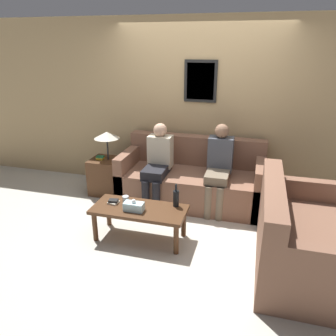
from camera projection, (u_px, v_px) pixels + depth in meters
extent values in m
plane|color=beige|center=(183.00, 217.00, 4.47)|extent=(16.00, 16.00, 0.00)
cube|color=tan|center=(200.00, 108.00, 4.93)|extent=(9.00, 0.06, 2.60)
cube|color=black|center=(200.00, 81.00, 4.75)|extent=(0.48, 0.02, 0.60)
cube|color=silver|center=(200.00, 81.00, 4.74)|extent=(0.40, 0.01, 0.52)
cube|color=brown|center=(191.00, 187.00, 4.83)|extent=(2.06, 0.92, 0.47)
cube|color=brown|center=(197.00, 150.00, 4.99)|extent=(2.06, 0.20, 0.44)
cube|color=brown|center=(130.00, 173.00, 5.02)|extent=(0.14, 0.92, 0.72)
cube|color=brown|center=(259.00, 186.00, 4.54)|extent=(0.14, 0.92, 0.72)
cube|color=brown|center=(304.00, 248.00, 3.39)|extent=(0.92, 1.57, 0.47)
cube|color=brown|center=(272.00, 204.00, 3.32)|extent=(0.20, 1.57, 0.44)
cube|color=brown|center=(315.00, 284.00, 2.70)|extent=(0.92, 0.14, 0.72)
cube|color=brown|center=(299.00, 206.00, 3.99)|extent=(0.92, 0.14, 0.72)
cube|color=#4C2D19|center=(139.00, 209.00, 3.85)|extent=(1.12, 0.49, 0.04)
cylinder|color=#4C2D19|center=(95.00, 227.00, 3.88)|extent=(0.06, 0.06, 0.37)
cylinder|color=#4C2D19|center=(176.00, 239.00, 3.64)|extent=(0.06, 0.06, 0.37)
cylinder|color=#4C2D19|center=(109.00, 212.00, 4.22)|extent=(0.06, 0.06, 0.37)
cylinder|color=#4C2D19|center=(184.00, 223.00, 3.97)|extent=(0.06, 0.06, 0.37)
cube|color=#4C2D19|center=(106.00, 176.00, 5.11)|extent=(0.45, 0.45, 0.56)
cylinder|color=#262628|center=(108.00, 148.00, 4.93)|extent=(0.02, 0.02, 0.35)
cone|color=beige|center=(107.00, 135.00, 4.85)|extent=(0.37, 0.37, 0.10)
cube|color=gold|center=(100.00, 158.00, 5.00)|extent=(0.11, 0.10, 0.03)
cube|color=#237547|center=(100.00, 157.00, 4.99)|extent=(0.11, 0.09, 0.02)
cylinder|color=black|center=(176.00, 199.00, 3.86)|extent=(0.07, 0.07, 0.20)
cylinder|color=black|center=(176.00, 188.00, 3.81)|extent=(0.03, 0.03, 0.08)
cylinder|color=silver|center=(126.00, 200.00, 3.92)|extent=(0.08, 0.08, 0.10)
cube|color=beige|center=(113.00, 202.00, 3.96)|extent=(0.13, 0.13, 0.02)
cube|color=black|center=(113.00, 201.00, 3.95)|extent=(0.12, 0.10, 0.03)
cube|color=silver|center=(134.00, 207.00, 3.77)|extent=(0.23, 0.12, 0.10)
sphere|color=white|center=(134.00, 201.00, 3.75)|extent=(0.05, 0.05, 0.05)
cube|color=black|center=(156.00, 172.00, 4.61)|extent=(0.31, 0.47, 0.14)
cylinder|color=black|center=(146.00, 197.00, 4.52)|extent=(0.11, 0.11, 0.47)
cylinder|color=black|center=(156.00, 198.00, 4.48)|extent=(0.11, 0.11, 0.47)
cube|color=beige|center=(160.00, 151.00, 4.74)|extent=(0.34, 0.22, 0.46)
sphere|color=tan|center=(160.00, 130.00, 4.62)|extent=(0.19, 0.19, 0.19)
cube|color=#756651|center=(217.00, 177.00, 4.45)|extent=(0.31, 0.47, 0.14)
cylinder|color=#756651|center=(208.00, 202.00, 4.36)|extent=(0.11, 0.11, 0.47)
cylinder|color=#756651|center=(220.00, 204.00, 4.32)|extent=(0.11, 0.11, 0.47)
cube|color=#474C56|center=(221.00, 154.00, 4.57)|extent=(0.34, 0.22, 0.49)
sphere|color=#8C664C|center=(222.00, 131.00, 4.45)|extent=(0.20, 0.20, 0.20)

